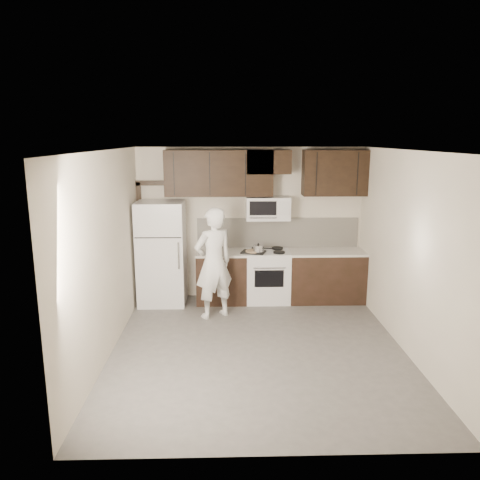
{
  "coord_description": "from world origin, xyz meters",
  "views": [
    {
      "loc": [
        -0.41,
        -6.0,
        2.86
      ],
      "look_at": [
        -0.22,
        0.9,
        1.34
      ],
      "focal_mm": 35.0,
      "sensor_mm": 36.0,
      "label": 1
    }
  ],
  "objects_px": {
    "microwave": "(268,208)",
    "person": "(214,263)",
    "refrigerator": "(162,253)",
    "stove": "(268,276)"
  },
  "relations": [
    {
      "from": "stove",
      "to": "microwave",
      "type": "relative_size",
      "value": 1.24
    },
    {
      "from": "stove",
      "to": "person",
      "type": "relative_size",
      "value": 0.52
    },
    {
      "from": "refrigerator",
      "to": "person",
      "type": "bearing_deg",
      "value": -36.67
    },
    {
      "from": "microwave",
      "to": "refrigerator",
      "type": "xyz_separation_m",
      "value": [
        -1.85,
        -0.17,
        -0.75
      ]
    },
    {
      "from": "stove",
      "to": "person",
      "type": "bearing_deg",
      "value": -141.86
    },
    {
      "from": "microwave",
      "to": "person",
      "type": "height_order",
      "value": "microwave"
    },
    {
      "from": "microwave",
      "to": "person",
      "type": "distance_m",
      "value": 1.47
    },
    {
      "from": "stove",
      "to": "refrigerator",
      "type": "height_order",
      "value": "refrigerator"
    },
    {
      "from": "microwave",
      "to": "person",
      "type": "xyz_separation_m",
      "value": [
        -0.93,
        -0.85,
        -0.75
      ]
    },
    {
      "from": "stove",
      "to": "microwave",
      "type": "xyz_separation_m",
      "value": [
        -0.0,
        0.12,
        1.19
      ]
    }
  ]
}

